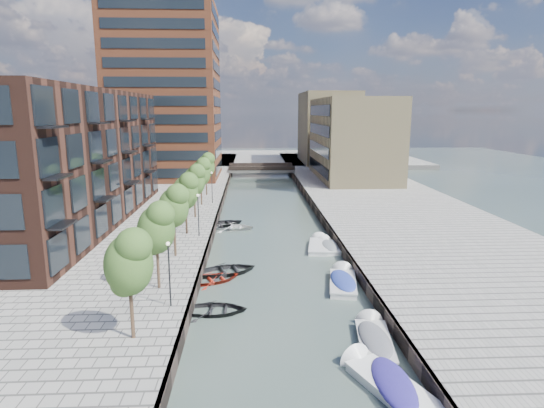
{
  "coord_description": "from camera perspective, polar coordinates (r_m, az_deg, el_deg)",
  "views": [
    {
      "loc": [
        -2.18,
        -18.62,
        12.88
      ],
      "look_at": [
        0.0,
        26.84,
        3.5
      ],
      "focal_mm": 30.0,
      "sensor_mm": 36.0,
      "label": 1
    }
  ],
  "objects": [
    {
      "name": "water",
      "position": [
        60.06,
        -0.6,
        -0.74
      ],
      "size": [
        300.0,
        300.0,
        0.0
      ],
      "primitive_type": "plane",
      "color": "#38473F",
      "rests_on": "ground"
    },
    {
      "name": "tree_1",
      "position": [
        31.22,
        -14.36,
        -2.76
      ],
      "size": [
        2.5,
        2.5,
        5.95
      ],
      "color": "#382619",
      "rests_on": "quay_left"
    },
    {
      "name": "quay_wall_left",
      "position": [
        60.04,
        -6.43,
        -0.33
      ],
      "size": [
        0.25,
        140.0,
        1.0
      ],
      "primitive_type": "cube",
      "color": "#332823",
      "rests_on": "ground"
    },
    {
      "name": "tree_5",
      "position": [
        58.46,
        -8.95,
        4.06
      ],
      "size": [
        2.5,
        2.5,
        5.95
      ],
      "color": "#382619",
      "rests_on": "quay_left"
    },
    {
      "name": "tan_block_near",
      "position": [
        82.79,
        10.05,
        8.09
      ],
      "size": [
        12.0,
        25.0,
        14.0
      ],
      "primitive_type": "cube",
      "color": "tan",
      "rests_on": "quay_right"
    },
    {
      "name": "lamp_0",
      "position": [
        28.66,
        -12.79,
        -7.73
      ],
      "size": [
        0.24,
        0.24,
        4.12
      ],
      "color": "black",
      "rests_on": "quay_left"
    },
    {
      "name": "lamp_1",
      "position": [
        43.92,
        -9.24,
        -0.82
      ],
      "size": [
        0.24,
        0.24,
        4.12
      ],
      "color": "black",
      "rests_on": "quay_left"
    },
    {
      "name": "far_closure",
      "position": [
        119.28,
        -1.69,
        5.68
      ],
      "size": [
        80.0,
        40.0,
        1.0
      ],
      "primitive_type": "cube",
      "color": "gray",
      "rests_on": "ground"
    },
    {
      "name": "quay_wall_right",
      "position": [
        60.48,
        5.18,
        -0.21
      ],
      "size": [
        0.25,
        140.0,
        1.0
      ],
      "primitive_type": "cube",
      "color": "#332823",
      "rests_on": "ground"
    },
    {
      "name": "motorboat_4",
      "position": [
        43.81,
        7.12,
        -5.3
      ],
      "size": [
        1.84,
        4.55,
        1.48
      ],
      "color": "silver",
      "rests_on": "ground"
    },
    {
      "name": "tree_4",
      "position": [
        51.57,
        -9.77,
        3.03
      ],
      "size": [
        2.5,
        2.5,
        5.95
      ],
      "color": "#382619",
      "rests_on": "quay_left"
    },
    {
      "name": "tree_2",
      "position": [
        37.92,
        -12.28,
        -0.14
      ],
      "size": [
        2.5,
        2.5,
        5.95
      ],
      "color": "#382619",
      "rests_on": "quay_left"
    },
    {
      "name": "quay_right",
      "position": [
        62.61,
        14.19,
        -0.12
      ],
      "size": [
        20.0,
        140.0,
        1.0
      ],
      "primitive_type": "cube",
      "color": "gray",
      "rests_on": "ground"
    },
    {
      "name": "tree_3",
      "position": [
        44.72,
        -10.83,
        1.69
      ],
      "size": [
        2.5,
        2.5,
        5.95
      ],
      "color": "#382619",
      "rests_on": "quay_left"
    },
    {
      "name": "apartment_block",
      "position": [
        52.01,
        -22.87,
        5.35
      ],
      "size": [
        8.0,
        38.0,
        14.0
      ],
      "primitive_type": "cube",
      "color": "#311A13",
      "rests_on": "quay_left"
    },
    {
      "name": "sloop_4",
      "position": [
        52.08,
        -6.21,
        -2.74
      ],
      "size": [
        5.86,
        5.17,
        1.01
      ],
      "primitive_type": "imported",
      "rotation": [
        0.0,
        0.0,
        1.99
      ],
      "color": "black",
      "rests_on": "ground"
    },
    {
      "name": "tree_0",
      "position": [
        24.68,
        -17.57,
        -6.79
      ],
      "size": [
        2.5,
        2.5,
        5.95
      ],
      "color": "#382619",
      "rests_on": "quay_left"
    },
    {
      "name": "motorboat_0",
      "position": [
        23.77,
        14.09,
        -20.9
      ],
      "size": [
        3.93,
        5.82,
        1.84
      ],
      "color": "white",
      "rests_on": "ground"
    },
    {
      "name": "sloop_2",
      "position": [
        35.71,
        -7.31,
        -9.6
      ],
      "size": [
        4.96,
        4.34,
        0.86
      ],
      "primitive_type": "imported",
      "rotation": [
        0.0,
        0.0,
        1.98
      ],
      "color": "#A52012",
      "rests_on": "ground"
    },
    {
      "name": "sloop_0",
      "position": [
        37.21,
        -5.66,
        -8.67
      ],
      "size": [
        5.7,
        4.84,
        1.0
      ],
      "primitive_type": "imported",
      "rotation": [
        0.0,
        0.0,
        1.9
      ],
      "color": "black",
      "rests_on": "ground"
    },
    {
      "name": "sloop_3",
      "position": [
        50.45,
        -4.86,
        -3.19
      ],
      "size": [
        4.79,
        3.62,
        0.93
      ],
      "primitive_type": "imported",
      "rotation": [
        0.0,
        0.0,
        1.48
      ],
      "color": "silver",
      "rests_on": "ground"
    },
    {
      "name": "bridge",
      "position": [
        91.37,
        -1.36,
        4.42
      ],
      "size": [
        13.0,
        6.0,
        1.3
      ],
      "color": "gray",
      "rests_on": "ground"
    },
    {
      "name": "car",
      "position": [
        83.93,
        7.0,
        3.87
      ],
      "size": [
        1.61,
        3.84,
        1.3
      ],
      "primitive_type": "imported",
      "rotation": [
        0.0,
        0.0,
        -0.02
      ],
      "color": "silver",
      "rests_on": "quay_right"
    },
    {
      "name": "tree_6",
      "position": [
        65.37,
        -8.3,
        4.87
      ],
      "size": [
        2.5,
        2.5,
        5.95
      ],
      "color": "#382619",
      "rests_on": "quay_left"
    },
    {
      "name": "motorboat_1",
      "position": [
        27.45,
        12.63,
        -16.16
      ],
      "size": [
        2.45,
        5.35,
        1.72
      ],
      "color": "#B7B7B5",
      "rests_on": "ground"
    },
    {
      "name": "tan_block_far",
      "position": [
        108.23,
        7.03,
        9.51
      ],
      "size": [
        12.0,
        20.0,
        16.0
      ],
      "primitive_type": "cube",
      "color": "tan",
      "rests_on": "quay_right"
    },
    {
      "name": "sloop_1",
      "position": [
        30.55,
        -7.19,
        -13.39
      ],
      "size": [
        4.27,
        3.07,
        0.88
      ],
      "primitive_type": "imported",
      "rotation": [
        0.0,
        0.0,
        1.56
      ],
      "color": "black",
      "rests_on": "ground"
    },
    {
      "name": "motorboat_2",
      "position": [
        44.15,
        5.87,
        -5.25
      ],
      "size": [
        2.56,
        5.31,
        1.7
      ],
      "color": "silver",
      "rests_on": "ground"
    },
    {
      "name": "tower",
      "position": [
        84.98,
        -13.15,
        13.45
      ],
      "size": [
        18.0,
        18.0,
        30.0
      ],
      "primitive_type": "cube",
      "color": "brown",
      "rests_on": "quay_left"
    },
    {
      "name": "lamp_2",
      "position": [
        59.57,
        -7.55,
        2.5
      ],
      "size": [
        0.24,
        0.24,
        4.12
      ],
      "color": "black",
      "rests_on": "quay_left"
    },
    {
      "name": "motorboat_3",
      "position": [
        35.23,
        8.87,
        -9.56
      ],
      "size": [
        2.82,
        5.72,
        1.82
      ],
      "color": "silver",
      "rests_on": "ground"
    }
  ]
}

